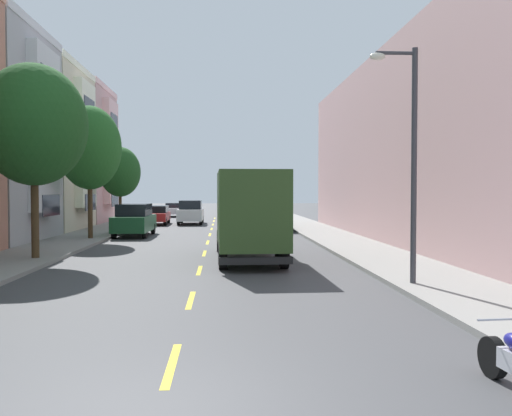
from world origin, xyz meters
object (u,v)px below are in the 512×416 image
object	(u,v)px
street_lamp	(409,147)
parked_sedan_silver	(174,209)
delivery_box_truck	(249,211)
parked_sedan_orange	(254,208)
street_tree_third	(90,148)
street_tree_farthest	(120,172)
parked_sedan_champagne	(259,211)
parked_wagon_red	(157,214)
parked_suv_forest	(134,220)
street_tree_second	(34,125)
moving_white_sedan	(191,212)
parked_pickup_teal	(273,218)

from	to	relation	value
street_lamp	parked_sedan_silver	bearing A→B (deg)	103.66
street_lamp	delivery_box_truck	bearing A→B (deg)	123.55
parked_sedan_silver	parked_sedan_orange	world-z (taller)	same
street_tree_third	street_tree_farthest	bearing A→B (deg)	90.00
street_tree_farthest	parked_sedan_orange	xyz separation A→B (m)	(10.61, 21.45, -3.28)
street_tree_farthest	street_lamp	world-z (taller)	street_lamp
parked_sedan_champagne	parked_wagon_red	bearing A→B (deg)	-138.28
street_tree_farthest	parked_suv_forest	xyz separation A→B (m)	(1.94, -5.97, -3.04)
parked_suv_forest	parked_sedan_orange	xyz separation A→B (m)	(8.67, 27.41, -0.24)
parked_sedan_champagne	parked_sedan_orange	world-z (taller)	same
parked_sedan_silver	parked_suv_forest	xyz separation A→B (m)	(-0.14, -24.41, 0.24)
delivery_box_truck	parked_sedan_champagne	world-z (taller)	delivery_box_truck
parked_sedan_champagne	street_tree_second	bearing A→B (deg)	-109.28
street_tree_farthest	moving_white_sedan	xyz separation A→B (m)	(4.60, 5.64, -3.04)
street_tree_second	moving_white_sedan	size ratio (longest dim) A/B	1.55
parked_wagon_red	street_tree_second	bearing A→B (deg)	-94.79
street_tree_third	parked_sedan_orange	size ratio (longest dim) A/B	1.59
parked_sedan_orange	street_tree_third	bearing A→B (deg)	-109.41
street_tree_third	street_lamp	distance (m)	19.56
parked_sedan_silver	parked_wagon_red	xyz separation A→B (m)	(-0.17, -13.05, 0.05)
street_tree_farthest	parked_sedan_champagne	distance (m)	17.30
street_tree_third	moving_white_sedan	world-z (taller)	street_tree_third
delivery_box_truck	parked_sedan_orange	bearing A→B (deg)	86.47
street_tree_second	parked_pickup_teal	distance (m)	19.80
parked_sedan_champagne	parked_sedan_orange	distance (m)	8.23
parked_sedan_champagne	parked_sedan_orange	size ratio (longest dim) A/B	1.01
street_lamp	delivery_box_truck	xyz separation A→B (m)	(-4.14, 6.24, -2.00)
street_lamp	parked_sedan_orange	xyz separation A→B (m)	(-1.73, 45.24, -3.18)
parked_sedan_champagne	moving_white_sedan	size ratio (longest dim) A/B	0.94
moving_white_sedan	parked_sedan_champagne	bearing A→B (deg)	51.26
parked_sedan_silver	parked_sedan_orange	distance (m)	9.05
street_tree_third	delivery_box_truck	world-z (taller)	street_tree_third
parked_sedan_orange	parked_sedan_champagne	bearing A→B (deg)	-89.51
street_tree_second	parked_suv_forest	bearing A→B (deg)	80.32
moving_white_sedan	street_tree_third	bearing A→B (deg)	-107.84
parked_pickup_teal	moving_white_sedan	bearing A→B (deg)	131.49
street_tree_farthest	parked_pickup_teal	bearing A→B (deg)	-6.62
street_lamp	parked_sedan_orange	world-z (taller)	street_lamp
street_tree_second	parked_sedan_champagne	xyz separation A→B (m)	(10.68, 30.53, -4.47)
parked_pickup_teal	parked_wagon_red	bearing A→B (deg)	142.95
street_tree_farthest	parked_sedan_champagne	world-z (taller)	street_tree_farthest
parked_sedan_orange	parked_pickup_teal	bearing A→B (deg)	-89.82
parked_wagon_red	moving_white_sedan	size ratio (longest dim) A/B	0.99
delivery_box_truck	parked_sedan_silver	distance (m)	36.53
street_lamp	parked_pickup_teal	world-z (taller)	street_lamp
street_lamp	parked_wagon_red	size ratio (longest dim) A/B	1.38
street_tree_third	delivery_box_truck	distance (m)	12.49
street_tree_farthest	parked_sedan_orange	bearing A→B (deg)	63.68
parked_suv_forest	parked_sedan_silver	bearing A→B (deg)	89.67
street_tree_second	street_lamp	xyz separation A→B (m)	(12.34, -6.48, -1.29)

